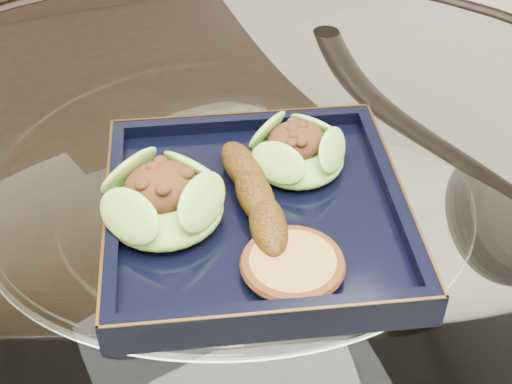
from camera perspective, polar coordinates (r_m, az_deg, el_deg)
name	(u,v)px	position (r m, az deg, el deg)	size (l,w,h in m)	color
dining_table	(234,333)	(0.79, -1.77, -11.22)	(1.13, 1.13, 0.77)	white
dining_chair	(134,146)	(1.24, -9.76, 3.65)	(0.42, 0.42, 0.87)	black
navy_plate	(256,217)	(0.66, 0.00, -1.99)	(0.27, 0.27, 0.02)	black
lettuce_wrap_left	(164,202)	(0.63, -7.39, -0.83)	(0.11, 0.11, 0.04)	#67AF32
lettuce_wrap_right	(297,153)	(0.69, 3.32, 3.11)	(0.09, 0.09, 0.03)	#58962B
roasted_plantain	(255,195)	(0.64, -0.08, -0.23)	(0.15, 0.03, 0.03)	#593609
crumb_patty	(293,266)	(0.59, 2.95, -5.91)	(0.08, 0.08, 0.01)	#A47136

